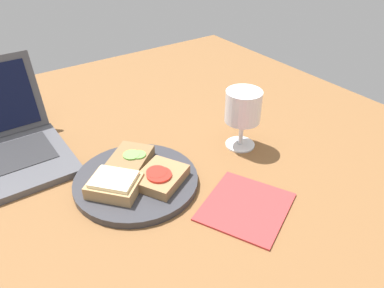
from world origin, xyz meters
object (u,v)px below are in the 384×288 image
(sandwich_with_tomato, at_px, (160,177))
(sandwich_with_cucumber, at_px, (130,159))
(sandwich_with_cheese, at_px, (114,185))
(napkin, at_px, (246,207))
(wine_glass, at_px, (243,110))
(plate, at_px, (136,181))

(sandwich_with_tomato, bearing_deg, sandwich_with_cucumber, 103.19)
(sandwich_with_cheese, xyz_separation_m, napkin, (0.19, -0.16, -0.03))
(sandwich_with_tomato, distance_m, wine_glass, 0.24)
(napkin, bearing_deg, sandwich_with_cheese, 138.33)
(sandwich_with_tomato, xyz_separation_m, sandwich_with_cheese, (-0.09, 0.03, 0.00))
(sandwich_with_tomato, relative_size, napkin, 0.79)
(plate, xyz_separation_m, napkin, (0.13, -0.18, -0.01))
(sandwich_with_cheese, relative_size, napkin, 0.76)
(sandwich_with_cheese, bearing_deg, plate, 14.01)
(plate, relative_size, sandwich_with_tomato, 2.00)
(plate, xyz_separation_m, sandwich_with_tomato, (0.04, -0.04, 0.02))
(sandwich_with_tomato, xyz_separation_m, wine_glass, (0.23, 0.03, 0.07))
(wine_glass, bearing_deg, plate, 177.27)
(wine_glass, height_order, napkin, wine_glass)
(plate, relative_size, sandwich_with_cheese, 2.08)
(sandwich_with_tomato, bearing_deg, napkin, -54.53)
(wine_glass, bearing_deg, sandwich_with_tomato, -173.77)
(sandwich_with_cucumber, relative_size, wine_glass, 0.88)
(sandwich_with_cucumber, height_order, sandwich_with_cheese, sandwich_with_cheese)
(plate, relative_size, napkin, 1.57)
(sandwich_with_cucumber, xyz_separation_m, sandwich_with_cheese, (-0.07, -0.06, 0.00))
(sandwich_with_cucumber, height_order, wine_glass, wine_glass)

